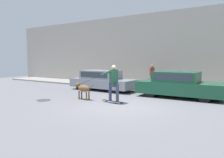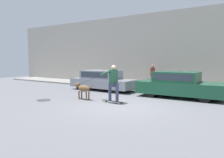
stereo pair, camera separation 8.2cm
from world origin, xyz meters
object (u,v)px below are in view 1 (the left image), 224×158
Objects in this scene: parked_car_1 at (179,85)px; pedestrian_with_bag at (152,75)px; dog at (83,88)px; parked_car_0 at (102,80)px; skateboarder at (113,82)px.

parked_car_1 is 2.89× the size of pedestrian_with_bag.
pedestrian_with_bag is (-2.58, 2.59, 0.29)m from parked_car_1.
dog is at bearing -106.69° from pedestrian_with_bag.
parked_car_1 is (4.87, -0.00, 0.02)m from parked_car_0.
pedestrian_with_bag reaches higher than parked_car_1.
parked_car_0 is 0.99× the size of parked_car_1.
parked_car_1 is 1.64× the size of skateboarder.
pedestrian_with_bag reaches higher than parked_car_0.
parked_car_1 reaches higher than parked_car_0.
parked_car_0 is at bearing -67.13° from dog.
dog is at bearing -141.53° from parked_car_1.
skateboarder is at bearing -46.69° from parked_car_0.
parked_car_0 is at bearing -137.15° from pedestrian_with_bag.
parked_car_1 is 3.67m from pedestrian_with_bag.
dog is 0.79× the size of pedestrian_with_bag.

